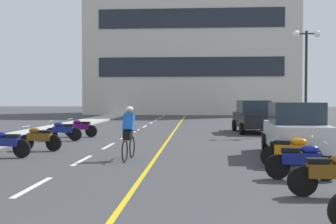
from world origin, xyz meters
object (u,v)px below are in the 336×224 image
motorcycle_3 (292,151)px  motorcycle_4 (6,143)px  motorcycle_6 (63,131)px  motorcycle_5 (39,138)px  motorcycle_2 (302,160)px  motorcycle_1 (331,173)px  street_lamp_mid (306,58)px  cyclist_rider (129,132)px  motorcycle_7 (81,128)px  parked_car_near (295,129)px  parked_car_mid (253,116)px

motorcycle_3 → motorcycle_4: 9.09m
motorcycle_3 → motorcycle_4: size_ratio=0.98×
motorcycle_3 → motorcycle_6: (-8.76, 6.96, 0.00)m
motorcycle_5 → motorcycle_6: (-0.27, 3.62, 0.00)m
motorcycle_2 → motorcycle_6: same height
motorcycle_2 → motorcycle_1: bearing=-84.7°
street_lamp_mid → motorcycle_4: (-12.10, -9.69, -3.60)m
motorcycle_4 → cyclist_rider: cyclist_rider is taller
motorcycle_1 → street_lamp_mid: bearing=78.0°
motorcycle_1 → motorcycle_2: bearing=95.3°
motorcycle_3 → motorcycle_7: same height
parked_car_near → parked_car_mid: size_ratio=1.00×
motorcycle_2 → parked_car_mid: bearing=87.4°
parked_car_near → motorcycle_3: (-0.64, -2.45, -0.44)m
motorcycle_6 → cyclist_rider: size_ratio=0.96×
parked_car_near → motorcycle_1: size_ratio=2.52×
parked_car_mid → motorcycle_3: 12.35m
motorcycle_7 → motorcycle_4: bearing=-93.5°
street_lamp_mid → motorcycle_2: size_ratio=3.20×
street_lamp_mid → motorcycle_1: bearing=-102.0°
parked_car_near → motorcycle_7: parked_car_near is taller
parked_car_near → motorcycle_3: bearing=-104.6°
parked_car_near → parked_car_mid: 9.89m
motorcycle_4 → motorcycle_5: 1.84m
motorcycle_2 → motorcycle_4: bearing=159.6°
parked_car_near → motorcycle_4: size_ratio=2.52×
cyclist_rider → parked_car_near: bearing=11.4°
motorcycle_4 → cyclist_rider: bearing=-2.9°
motorcycle_7 → motorcycle_2: bearing=-52.0°
motorcycle_2 → motorcycle_6: 12.24m
motorcycle_7 → cyclist_rider: 8.48m
motorcycle_6 → parked_car_near: bearing=-25.6°
parked_car_near → motorcycle_4: (-9.59, -0.89, -0.44)m
motorcycle_5 → cyclist_rider: cyclist_rider is taller
parked_car_mid → motorcycle_1: bearing=-91.7°
street_lamp_mid → motorcycle_7: (-11.64, -2.27, -3.60)m
motorcycle_3 → motorcycle_7: 12.36m
motorcycle_2 → motorcycle_4: 9.41m
parked_car_near → motorcycle_3: size_ratio=2.57×
parked_car_mid → motorcycle_2: (-0.64, -14.06, -0.44)m
motorcycle_5 → motorcycle_1: bearing=-38.6°
motorcycle_7 → cyclist_rider: size_ratio=0.96×
motorcycle_7 → parked_car_mid: bearing=20.5°
motorcycle_5 → motorcycle_7: bearing=90.1°
motorcycle_2 → motorcycle_4: size_ratio=1.00×
parked_car_mid → cyclist_rider: parked_car_mid is taller
parked_car_mid → motorcycle_1: size_ratio=2.53×
motorcycle_2 → motorcycle_5: size_ratio=1.00×
street_lamp_mid → motorcycle_2: bearing=-104.2°
motorcycle_2 → cyclist_rider: bearing=146.8°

